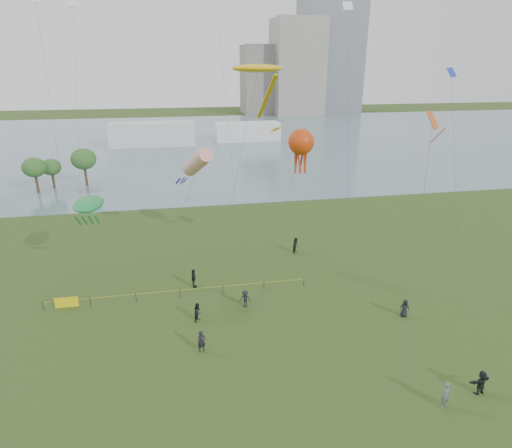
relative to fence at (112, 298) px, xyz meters
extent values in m
plane|color=#233912|center=(12.76, -13.05, -0.55)|extent=(400.00, 400.00, 0.00)
cube|color=slate|center=(12.76, 86.95, -0.53)|extent=(400.00, 120.00, 0.08)
cube|color=gray|center=(58.76, 148.95, 18.45)|extent=(20.00, 20.00, 38.00)
cube|color=slate|center=(44.76, 154.95, 13.45)|extent=(16.00, 18.00, 28.00)
cube|color=silver|center=(0.76, 81.95, 2.45)|extent=(22.00, 8.00, 6.00)
cube|color=silver|center=(26.76, 84.95, 1.95)|extent=(18.00, 7.00, 5.00)
cylinder|color=#392B1A|center=(-16.77, 39.54, 0.79)|extent=(0.44, 0.44, 2.69)
ellipsoid|color=#346527|center=(-16.77, 39.54, 3.80)|extent=(3.82, 3.82, 3.22)
cylinder|color=#392B1A|center=(-9.39, 42.35, 0.96)|extent=(0.44, 0.44, 3.03)
ellipsoid|color=#346527|center=(-9.39, 42.35, 4.36)|extent=(4.31, 4.31, 3.64)
cylinder|color=#392B1A|center=(-14.77, 41.93, 0.61)|extent=(0.44, 0.44, 2.33)
ellipsoid|color=#346527|center=(-14.77, 41.93, 3.23)|extent=(3.32, 3.32, 2.80)
cylinder|color=black|center=(-5.88, 0.00, -0.13)|extent=(0.07, 0.07, 0.85)
cylinder|color=black|center=(-1.88, 0.00, -0.13)|extent=(0.07, 0.07, 0.85)
cylinder|color=black|center=(2.12, 0.00, -0.13)|extent=(0.07, 0.07, 0.85)
cylinder|color=black|center=(6.12, 0.00, -0.13)|extent=(0.07, 0.07, 0.85)
cylinder|color=black|center=(10.12, 0.00, -0.13)|extent=(0.07, 0.07, 0.85)
cylinder|color=black|center=(14.12, 0.00, -0.13)|extent=(0.07, 0.07, 0.85)
cylinder|color=black|center=(18.12, 0.00, -0.13)|extent=(0.07, 0.07, 0.85)
cylinder|color=#D0CE18|center=(6.12, 0.00, 0.19)|extent=(24.00, 0.03, 0.03)
cube|color=yellow|center=(-3.88, 0.00, 0.00)|extent=(2.00, 0.04, 1.00)
imported|color=#585A60|center=(22.36, -16.94, 0.38)|extent=(0.80, 0.69, 1.86)
imported|color=black|center=(7.54, -4.18, 0.28)|extent=(0.96, 1.02, 1.67)
imported|color=black|center=(11.83, -2.76, 0.26)|extent=(1.17, 0.87, 1.62)
imported|color=black|center=(7.48, 1.70, 0.40)|extent=(0.50, 1.13, 1.91)
imported|color=black|center=(25.07, -6.82, 0.25)|extent=(0.92, 0.76, 1.61)
imported|color=black|center=(25.34, -16.28, 0.32)|extent=(1.68, 0.76, 1.75)
imported|color=black|center=(7.57, -8.45, 0.33)|extent=(0.73, 0.58, 1.77)
imported|color=black|center=(19.49, 7.81, 0.36)|extent=(1.11, 1.13, 1.84)
cylinder|color=#3F3F42|center=(11.75, 2.23, 9.50)|extent=(5.75, 7.65, 20.12)
ellipsoid|color=#EBAE0C|center=(14.60, 6.04, 19.55)|extent=(4.92, 3.07, 0.77)
cube|color=#EBAE0C|center=(14.60, 1.84, 17.15)|extent=(0.36, 6.98, 4.09)
cube|color=#EBAE0C|center=(14.60, -1.96, 15.05)|extent=(0.95, 0.95, 0.42)
cylinder|color=#3F3F42|center=(6.48, 6.43, 4.86)|extent=(4.55, 4.74, 10.84)
cylinder|color=red|center=(8.74, 8.78, 10.28)|extent=(3.42, 4.92, 3.63)
cylinder|color=#1A27BC|center=(7.34, 7.58, 8.68)|extent=(0.60, 1.13, 0.88)
cylinder|color=#1A27BC|center=(7.06, 7.96, 8.68)|extent=(0.60, 1.13, 0.88)
cylinder|color=#1A27BC|center=(6.61, 7.82, 8.68)|extent=(0.60, 1.13, 0.88)
cylinder|color=#1A27BC|center=(6.61, 7.35, 8.68)|extent=(0.60, 1.13, 0.88)
cylinder|color=#1A27BC|center=(7.06, 7.20, 8.68)|extent=(0.60, 1.13, 0.88)
cylinder|color=#3F3F42|center=(-1.58, 2.70, 3.64)|extent=(0.18, 2.71, 8.40)
ellipsoid|color=#178234|center=(-1.66, 4.04, 7.84)|extent=(2.65, 4.77, 0.93)
cylinder|color=#178234|center=(-2.46, 2.44, 6.84)|extent=(0.16, 1.79, 1.54)
cylinder|color=#178234|center=(-1.91, 2.44, 6.84)|extent=(0.16, 1.79, 1.54)
cylinder|color=#178234|center=(-1.36, 2.44, 6.84)|extent=(0.16, 1.79, 1.54)
cylinder|color=#178234|center=(-0.81, 2.44, 6.84)|extent=(0.16, 1.79, 1.54)
cylinder|color=#3F3F42|center=(15.61, -0.26, 6.32)|extent=(4.84, 5.25, 13.76)
sphere|color=#C1370E|center=(18.01, 2.35, 13.19)|extent=(2.41, 2.41, 2.41)
cylinder|color=#C1370E|center=(18.51, 2.35, 11.59)|extent=(0.18, 0.54, 2.60)
cylinder|color=#C1370E|center=(18.26, 2.78, 11.59)|extent=(0.49, 0.36, 2.61)
cylinder|color=#C1370E|center=(17.76, 2.78, 11.59)|extent=(0.49, 0.36, 2.61)
cylinder|color=#C1370E|center=(17.51, 2.35, 11.59)|extent=(0.18, 0.54, 2.60)
cylinder|color=#C1370E|center=(17.76, 1.92, 11.59)|extent=(0.49, 0.36, 2.61)
cylinder|color=#C1370E|center=(18.26, 1.92, 11.59)|extent=(0.49, 0.36, 2.61)
cylinder|color=#3F3F42|center=(22.90, -10.65, 7.67)|extent=(6.34, 10.31, 16.47)
cube|color=#D24E12|center=(26.06, -5.52, 15.90)|extent=(1.61, 1.61, 1.31)
cylinder|color=#D24E12|center=(26.06, -6.42, 14.90)|extent=(0.08, 1.58, 1.35)
cube|color=white|center=(-1.97, 11.23, 25.23)|extent=(1.04, 1.00, 0.76)
cube|color=white|center=(22.68, 4.92, 24.84)|extent=(0.93, 0.60, 0.76)
cube|color=#1933B2|center=(30.17, -0.85, 19.27)|extent=(0.97, 0.68, 0.76)
camera|label=1|loc=(6.61, -35.76, 19.95)|focal=30.00mm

